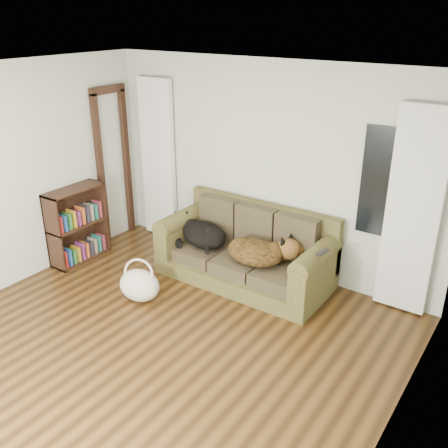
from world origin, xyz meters
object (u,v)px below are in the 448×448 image
Objects in this scene: dog_shepherd at (259,252)px; bookshelf at (77,224)px; sofa at (244,247)px; dog_black_lab at (201,234)px; tote_bag at (140,287)px.

bookshelf is at bearing 10.32° from dog_shepherd.
sofa is 3.02× the size of dog_black_lab.
sofa is 2.94× the size of dog_shepherd.
dog_black_lab is 0.88m from dog_shepherd.
dog_shepherd is at bearing -18.20° from sofa.
dog_black_lab is at bearing -175.12° from sofa.
dog_shepherd is (0.26, -0.09, 0.04)m from sofa.
bookshelf is at bearing -134.12° from dog_black_lab.
sofa is 2.09× the size of bookshelf.
dog_shepherd is 1.41× the size of tote_bag.
dog_black_lab is (-0.62, -0.05, 0.03)m from sofa.
sofa is 2.25m from bookshelf.
dog_shepherd is at bearing 18.74° from dog_black_lab.
bookshelf is at bearing -160.44° from sofa.
sofa reaches higher than tote_bag.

